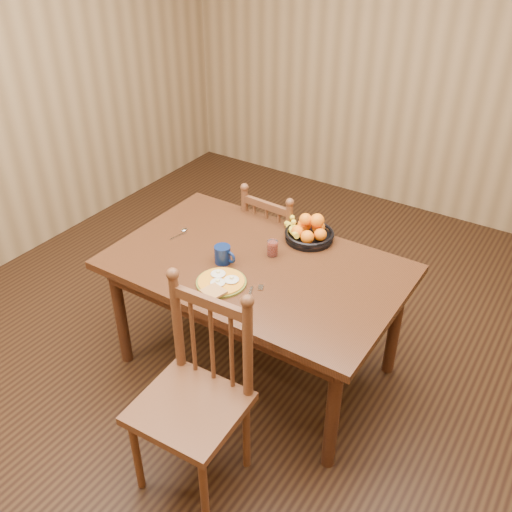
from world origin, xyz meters
The scene contains 10 objects.
room centered at (0.00, 0.00, 1.35)m, with size 4.52×5.02×2.72m.
dining_table centered at (0.00, 0.00, 0.67)m, with size 1.60×1.00×0.75m.
chair_far centered at (-0.22, 0.60, 0.44)m, with size 0.43×0.42×0.91m.
chair_near centered at (0.17, -0.78, 0.51)m, with size 0.49×0.47×1.04m.
breakfast_plate centered at (-0.05, -0.26, 0.76)m, with size 0.26×0.30×0.04m.
fork centered at (0.13, -0.23, 0.75)m, with size 0.07×0.18×0.00m.
spoon centered at (-0.55, 0.04, 0.75)m, with size 0.05×0.16×0.01m.
coffee_mug centered at (-0.16, -0.09, 0.80)m, with size 0.13×0.09×0.10m.
juice_glass centered at (0.03, 0.12, 0.79)m, with size 0.06×0.06×0.09m.
fruit_bowl centered at (0.12, 0.38, 0.80)m, with size 0.32×0.29×0.17m.
Camera 1 is at (1.41, -2.16, 2.50)m, focal length 40.00 mm.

